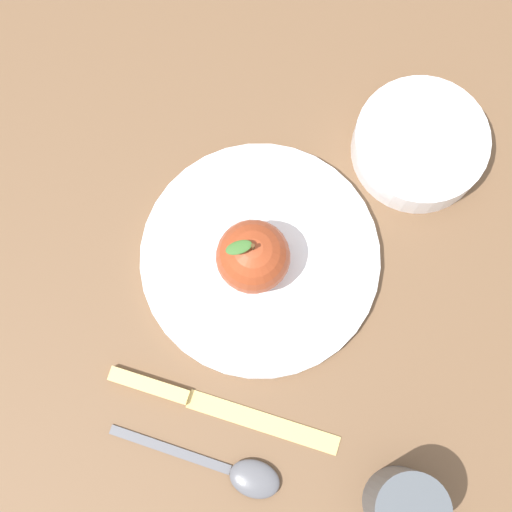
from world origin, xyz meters
The scene contains 7 objects.
ground_plane centered at (0.00, 0.00, 0.00)m, with size 2.40×2.40×0.00m, color brown.
dinner_plate centered at (-0.02, -0.01, 0.01)m, with size 0.24×0.24×0.01m.
apple centered at (-0.01, 0.00, 0.05)m, with size 0.07×0.07×0.08m.
side_bowl centered at (-0.19, -0.11, 0.02)m, with size 0.13×0.13×0.04m.
cup centered at (-0.12, 0.24, 0.04)m, with size 0.07×0.07×0.08m.
knife centered at (0.05, 0.13, 0.00)m, with size 0.22×0.10×0.01m.
spoon centered at (0.02, 0.19, 0.01)m, with size 0.16×0.09×0.01m.
Camera 1 is at (-0.00, 0.15, 0.72)m, focal length 51.46 mm.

